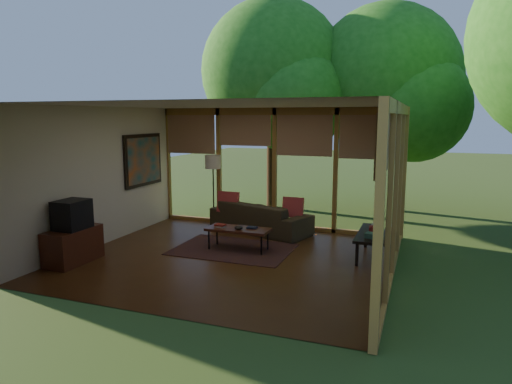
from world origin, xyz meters
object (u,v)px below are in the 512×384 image
at_px(media_cabinet, 73,246).
at_px(coffee_table, 238,230).
at_px(floor_lamp, 213,166).
at_px(side_console, 375,235).
at_px(television, 72,215).
at_px(sofa, 260,217).

distance_m(media_cabinet, coffee_table, 2.93).
bearing_deg(floor_lamp, side_console, -16.33).
bearing_deg(television, media_cabinet, 180.00).
height_order(sofa, media_cabinet, sofa).
relative_size(media_cabinet, television, 1.82).
distance_m(sofa, media_cabinet, 3.91).
xyz_separation_m(media_cabinet, television, (0.02, 0.00, 0.55)).
xyz_separation_m(sofa, television, (-2.29, -3.15, 0.52)).
distance_m(sofa, side_console, 2.76).
bearing_deg(coffee_table, sofa, 93.18).
xyz_separation_m(media_cabinet, coffee_table, (2.40, 1.68, 0.09)).
bearing_deg(sofa, coffee_table, 111.20).
distance_m(media_cabinet, floor_lamp, 3.58).
distance_m(sofa, floor_lamp, 1.58).
relative_size(sofa, media_cabinet, 2.25).
distance_m(media_cabinet, television, 0.55).
height_order(floor_lamp, coffee_table, floor_lamp).
height_order(television, floor_lamp, floor_lamp).
xyz_separation_m(television, coffee_table, (2.38, 1.68, -0.46)).
bearing_deg(coffee_table, floor_lamp, 129.22).
height_order(floor_lamp, side_console, floor_lamp).
xyz_separation_m(floor_lamp, side_console, (3.72, -1.09, -1.00)).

